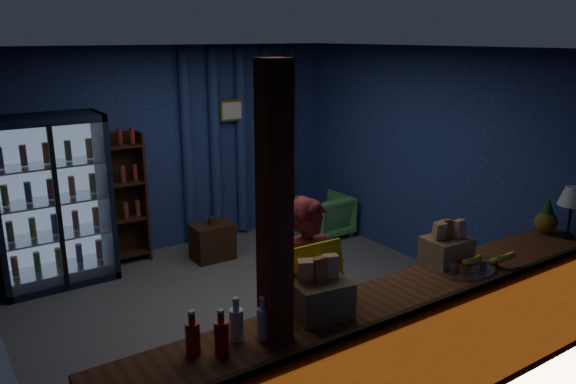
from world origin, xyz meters
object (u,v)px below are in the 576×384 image
Objects in this scene: green_chair at (326,215)px; table_lamp at (572,198)px; pastry_tray at (462,265)px; shopkeeper at (310,296)px.

green_chair is 1.32× the size of table_lamp.
shopkeeper is at bearing 152.67° from pastry_tray.
shopkeeper is 3.26× the size of table_lamp.
table_lamp is (0.15, -3.34, 1.04)m from green_chair.
shopkeeper is at bearing 49.38° from green_chair.
table_lamp is at bearing 91.81° from green_chair.
shopkeeper is 3.55m from green_chair.
table_lamp is at bearing -3.56° from pastry_tray.
shopkeeper is 2.46× the size of green_chair.
pastry_tray reaches higher than green_chair.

